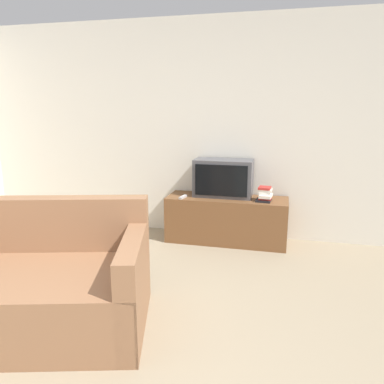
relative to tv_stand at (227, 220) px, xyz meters
name	(u,v)px	position (x,y,z in m)	size (l,w,h in m)	color
wall_back	(207,130)	(-0.30, 0.29, 1.03)	(9.00, 0.06, 2.60)	silver
tv_stand	(227,220)	(0.00, 0.00, 0.00)	(1.40, 0.47, 0.54)	brown
television	(223,178)	(-0.06, 0.07, 0.49)	(0.68, 0.34, 0.44)	#4C4C51
couch	(17,288)	(-1.21, -2.11, 0.03)	(2.04, 1.41, 0.88)	#8C6042
book_stack	(265,195)	(0.44, -0.05, 0.34)	(0.18, 0.21, 0.16)	black
remote_on_stand	(183,197)	(-0.50, -0.14, 0.28)	(0.06, 0.16, 0.02)	#B7B7B7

